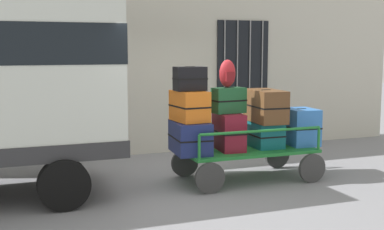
{
  "coord_description": "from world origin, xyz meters",
  "views": [
    {
      "loc": [
        -2.74,
        -7.53,
        2.16
      ],
      "look_at": [
        0.05,
        -0.16,
        1.12
      ],
      "focal_mm": 47.63,
      "sensor_mm": 36.0,
      "label": 1
    }
  ],
  "objects_px": {
    "suitcase_left_middle": "(190,106)",
    "suitcase_midright_bottom": "(301,127)",
    "luggage_cart": "(247,155)",
    "suitcase_midleft_middle": "(229,100)",
    "suitcase_midleft_bottom": "(229,132)",
    "suitcase_center_middle": "(266,106)",
    "backpack": "(227,74)",
    "suitcase_left_top": "(190,79)",
    "suitcase_center_bottom": "(264,134)",
    "suitcase_left_bottom": "(190,137)"
  },
  "relations": [
    {
      "from": "suitcase_left_middle",
      "to": "suitcase_midright_bottom",
      "type": "distance_m",
      "value": 2.05
    },
    {
      "from": "luggage_cart",
      "to": "suitcase_midleft_middle",
      "type": "bearing_deg",
      "value": 177.42
    },
    {
      "from": "suitcase_midleft_bottom",
      "to": "suitcase_center_middle",
      "type": "bearing_deg",
      "value": 0.49
    },
    {
      "from": "suitcase_left_middle",
      "to": "backpack",
      "type": "xyz_separation_m",
      "value": [
        0.65,
        -0.0,
        0.49
      ]
    },
    {
      "from": "suitcase_left_top",
      "to": "suitcase_midleft_middle",
      "type": "relative_size",
      "value": 0.89
    },
    {
      "from": "suitcase_midleft_bottom",
      "to": "suitcase_midleft_middle",
      "type": "distance_m",
      "value": 0.51
    },
    {
      "from": "suitcase_center_bottom",
      "to": "suitcase_midright_bottom",
      "type": "bearing_deg",
      "value": -5.39
    },
    {
      "from": "luggage_cart",
      "to": "backpack",
      "type": "bearing_deg",
      "value": 176.51
    },
    {
      "from": "suitcase_midleft_middle",
      "to": "suitcase_center_middle",
      "type": "relative_size",
      "value": 0.62
    },
    {
      "from": "suitcase_center_middle",
      "to": "backpack",
      "type": "bearing_deg",
      "value": 179.15
    },
    {
      "from": "suitcase_center_middle",
      "to": "backpack",
      "type": "height_order",
      "value": "backpack"
    },
    {
      "from": "suitcase_center_bottom",
      "to": "luggage_cart",
      "type": "bearing_deg",
      "value": -173.37
    },
    {
      "from": "suitcase_midleft_bottom",
      "to": "suitcase_midleft_middle",
      "type": "relative_size",
      "value": 1.26
    },
    {
      "from": "suitcase_center_bottom",
      "to": "backpack",
      "type": "bearing_deg",
      "value": -178.6
    },
    {
      "from": "suitcase_left_bottom",
      "to": "suitcase_left_middle",
      "type": "height_order",
      "value": "suitcase_left_middle"
    },
    {
      "from": "luggage_cart",
      "to": "backpack",
      "type": "relative_size",
      "value": 5.14
    },
    {
      "from": "suitcase_left_bottom",
      "to": "suitcase_left_top",
      "type": "xyz_separation_m",
      "value": [
        0.0,
        0.0,
        0.92
      ]
    },
    {
      "from": "suitcase_left_bottom",
      "to": "suitcase_center_bottom",
      "type": "distance_m",
      "value": 1.34
    },
    {
      "from": "suitcase_midright_bottom",
      "to": "suitcase_left_bottom",
      "type": "bearing_deg",
      "value": 179.27
    },
    {
      "from": "suitcase_center_middle",
      "to": "suitcase_center_bottom",
      "type": "bearing_deg",
      "value": 90.0
    },
    {
      "from": "suitcase_midleft_bottom",
      "to": "suitcase_center_middle",
      "type": "relative_size",
      "value": 0.79
    },
    {
      "from": "suitcase_center_bottom",
      "to": "suitcase_center_middle",
      "type": "relative_size",
      "value": 0.75
    },
    {
      "from": "suitcase_midleft_middle",
      "to": "suitcase_center_bottom",
      "type": "xyz_separation_m",
      "value": [
        0.67,
        0.02,
        -0.6
      ]
    },
    {
      "from": "suitcase_left_middle",
      "to": "backpack",
      "type": "bearing_deg",
      "value": -0.36
    },
    {
      "from": "suitcase_left_bottom",
      "to": "backpack",
      "type": "relative_size",
      "value": 1.93
    },
    {
      "from": "suitcase_left_bottom",
      "to": "suitcase_midleft_bottom",
      "type": "xyz_separation_m",
      "value": [
        0.67,
        0.0,
        0.05
      ]
    },
    {
      "from": "luggage_cart",
      "to": "suitcase_midleft_bottom",
      "type": "distance_m",
      "value": 0.53
    },
    {
      "from": "suitcase_midright_bottom",
      "to": "suitcase_center_middle",
      "type": "bearing_deg",
      "value": 176.92
    },
    {
      "from": "suitcase_center_bottom",
      "to": "backpack",
      "type": "xyz_separation_m",
      "value": [
        -0.69,
        -0.02,
        1.03
      ]
    },
    {
      "from": "suitcase_left_top",
      "to": "suitcase_center_middle",
      "type": "xyz_separation_m",
      "value": [
        1.34,
        0.01,
        -0.48
      ]
    },
    {
      "from": "suitcase_left_top",
      "to": "suitcase_midleft_bottom",
      "type": "xyz_separation_m",
      "value": [
        0.67,
        -0.0,
        -0.87
      ]
    },
    {
      "from": "suitcase_left_middle",
      "to": "suitcase_center_bottom",
      "type": "xyz_separation_m",
      "value": [
        1.34,
        0.01,
        -0.53
      ]
    },
    {
      "from": "suitcase_midright_bottom",
      "to": "backpack",
      "type": "bearing_deg",
      "value": 178.06
    },
    {
      "from": "suitcase_left_top",
      "to": "suitcase_midright_bottom",
      "type": "relative_size",
      "value": 0.78
    },
    {
      "from": "suitcase_midleft_middle",
      "to": "suitcase_center_middle",
      "type": "height_order",
      "value": "suitcase_midleft_middle"
    },
    {
      "from": "suitcase_midleft_bottom",
      "to": "suitcase_center_bottom",
      "type": "distance_m",
      "value": 0.68
    },
    {
      "from": "suitcase_left_top",
      "to": "suitcase_midleft_middle",
      "type": "height_order",
      "value": "suitcase_left_top"
    },
    {
      "from": "suitcase_left_bottom",
      "to": "suitcase_left_top",
      "type": "bearing_deg",
      "value": 90.0
    },
    {
      "from": "suitcase_left_middle",
      "to": "suitcase_center_bottom",
      "type": "relative_size",
      "value": 1.03
    },
    {
      "from": "suitcase_left_bottom",
      "to": "suitcase_midright_bottom",
      "type": "relative_size",
      "value": 1.36
    },
    {
      "from": "suitcase_midleft_bottom",
      "to": "suitcase_center_bottom",
      "type": "relative_size",
      "value": 1.05
    },
    {
      "from": "backpack",
      "to": "luggage_cart",
      "type": "bearing_deg",
      "value": -3.49
    },
    {
      "from": "suitcase_left_bottom",
      "to": "suitcase_center_bottom",
      "type": "height_order",
      "value": "suitcase_left_bottom"
    },
    {
      "from": "suitcase_midleft_bottom",
      "to": "suitcase_midright_bottom",
      "type": "height_order",
      "value": "suitcase_midright_bottom"
    },
    {
      "from": "suitcase_midleft_middle",
      "to": "suitcase_center_bottom",
      "type": "distance_m",
      "value": 0.9
    },
    {
      "from": "suitcase_left_middle",
      "to": "suitcase_midright_bottom",
      "type": "relative_size",
      "value": 1.09
    },
    {
      "from": "suitcase_center_bottom",
      "to": "backpack",
      "type": "height_order",
      "value": "backpack"
    },
    {
      "from": "suitcase_center_bottom",
      "to": "suitcase_center_middle",
      "type": "xyz_separation_m",
      "value": [
        -0.0,
        -0.03,
        0.48
      ]
    },
    {
      "from": "suitcase_left_top",
      "to": "suitcase_center_bottom",
      "type": "height_order",
      "value": "suitcase_left_top"
    },
    {
      "from": "luggage_cart",
      "to": "suitcase_left_middle",
      "type": "distance_m",
      "value": 1.31
    }
  ]
}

